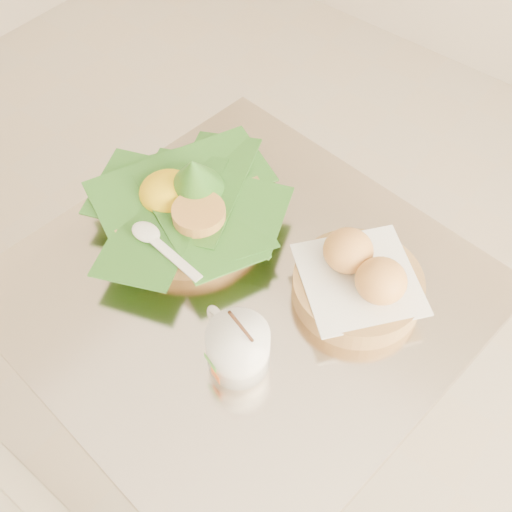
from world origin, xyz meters
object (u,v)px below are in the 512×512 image
Objects in this scene: bread_basket at (359,280)px; cafe_table at (244,352)px; coffee_mug at (237,347)px; rice_basket at (188,202)px.

cafe_table is at bearing -144.50° from bread_basket.
bread_basket is 1.54× the size of coffee_mug.
coffee_mug reaches higher than bread_basket.
rice_basket is at bearing 161.95° from cafe_table.
rice_basket is 2.09× the size of coffee_mug.
bread_basket is (0.16, 0.11, 0.26)m from cafe_table.
coffee_mug reaches higher than cafe_table.
rice_basket is at bearing 147.12° from coffee_mug.
bread_basket reaches higher than cafe_table.
bread_basket is at bearing 35.50° from cafe_table.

